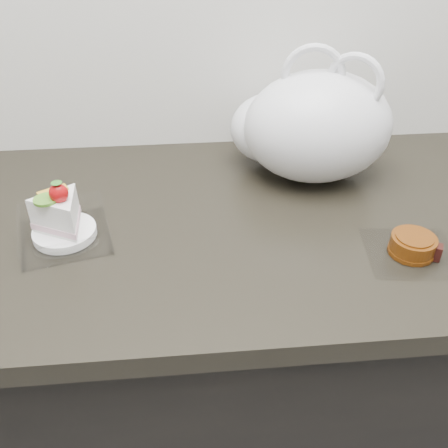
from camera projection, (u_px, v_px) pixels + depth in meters
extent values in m
cube|color=black|center=(215.00, 377.00, 1.20)|extent=(2.00, 0.60, 0.86)
cube|color=black|center=(212.00, 225.00, 0.94)|extent=(2.04, 0.64, 0.04)
cube|color=white|center=(66.00, 237.00, 0.87)|extent=(0.18, 0.18, 0.00)
cylinder|color=white|center=(65.00, 232.00, 0.87)|extent=(0.11, 0.11, 0.01)
ellipsoid|color=red|center=(59.00, 193.00, 0.81)|extent=(0.03, 0.03, 0.03)
cone|color=#2D7223|center=(57.00, 185.00, 0.80)|extent=(0.02, 0.02, 0.01)
cylinder|color=#53942B|center=(45.00, 200.00, 0.82)|extent=(0.04, 0.04, 0.00)
cube|color=gold|center=(53.00, 191.00, 0.84)|extent=(0.05, 0.04, 0.00)
cube|color=white|center=(410.00, 253.00, 0.84)|extent=(0.16, 0.16, 0.00)
cylinder|color=#692F0C|center=(413.00, 245.00, 0.83)|extent=(0.08, 0.08, 0.03)
cylinder|color=#692F0C|center=(411.00, 251.00, 0.84)|extent=(0.08, 0.08, 0.01)
cylinder|color=#692F0C|center=(415.00, 237.00, 0.82)|extent=(0.06, 0.06, 0.00)
cube|color=black|center=(435.00, 252.00, 0.82)|extent=(0.03, 0.03, 0.03)
ellipsoid|color=white|center=(318.00, 127.00, 0.99)|extent=(0.36, 0.32, 0.22)
ellipsoid|color=white|center=(272.00, 128.00, 1.04)|extent=(0.22, 0.21, 0.14)
torus|color=white|center=(313.00, 76.00, 0.93)|extent=(0.12, 0.04, 0.12)
torus|color=white|center=(355.00, 82.00, 0.92)|extent=(0.10, 0.08, 0.11)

